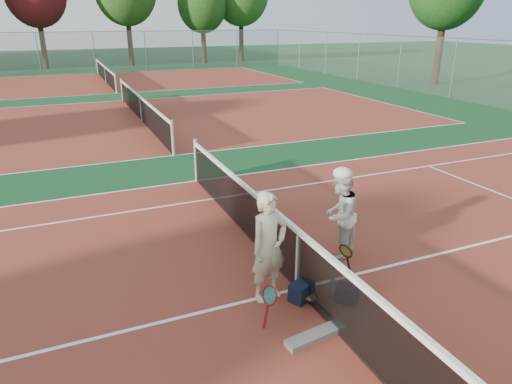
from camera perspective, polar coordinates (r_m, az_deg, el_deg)
ground at (r=7.24m, az=5.10°, el=-12.00°), size 130.00×130.00×0.00m
court_main at (r=7.24m, az=5.10°, el=-11.98°), size 23.77×10.97×0.01m
court_far_a at (r=19.46m, az=-14.05°, el=8.60°), size 23.77×10.97×0.01m
court_far_b at (r=32.70m, az=-18.24°, el=12.95°), size 23.77×10.97×0.01m
net_main at (r=6.98m, az=5.24°, el=-8.48°), size 0.10×10.98×1.02m
net_far_a at (r=19.36m, az=-14.18°, el=10.07°), size 0.10×10.98×1.02m
net_far_b at (r=32.64m, az=-18.34°, el=13.82°), size 0.10×10.98×1.02m
fence_back at (r=39.51m, az=-19.59°, el=16.18°), size 32.00×0.06×3.00m
player_a at (r=6.62m, az=1.61°, el=-6.88°), size 0.69×0.54×1.68m
player_b at (r=7.93m, az=10.43°, el=-2.81°), size 0.96×0.92×1.57m
racket_red at (r=6.34m, az=1.70°, el=-14.02°), size 0.29×0.32×0.59m
racket_black_held at (r=7.56m, az=11.07°, el=-8.32°), size 0.34×0.35×0.57m
racket_spare at (r=6.94m, az=6.65°, el=-12.97°), size 0.40×0.64×0.14m
sports_bag_navy at (r=6.94m, az=5.70°, el=-12.26°), size 0.43×0.37×0.28m
sports_bag_purple at (r=7.00m, az=11.31°, el=-12.40°), size 0.37×0.38×0.26m
net_cover_canvas at (r=6.29m, az=7.43°, el=-17.40°), size 0.89×0.32×0.09m
water_bottle at (r=7.06m, az=9.50°, el=-11.75°), size 0.09×0.09×0.30m
tree_back_4 at (r=44.72m, az=-6.75°, el=22.31°), size 4.44×4.44×7.76m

